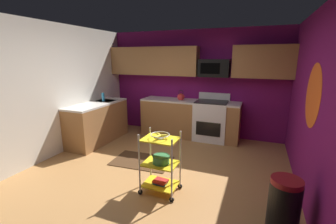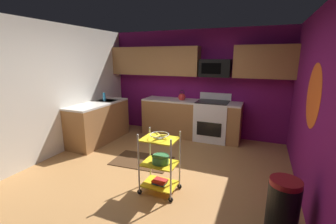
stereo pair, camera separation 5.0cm
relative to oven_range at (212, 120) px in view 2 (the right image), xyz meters
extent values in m
cube|color=#A87542|center=(-0.54, -2.10, -0.50)|extent=(4.40, 4.80, 0.04)
cube|color=#6B1156|center=(-0.54, 0.33, 0.82)|extent=(4.52, 0.06, 2.60)
cube|color=silver|center=(-2.77, -2.10, 0.82)|extent=(0.06, 4.80, 2.60)
cube|color=#6B1156|center=(1.69, -2.10, 0.82)|extent=(0.06, 4.80, 2.60)
cylinder|color=#E5591E|center=(1.66, -1.82, 0.97)|extent=(0.00, 0.86, 0.86)
cube|color=#9E6B3D|center=(-0.54, 0.00, -0.04)|extent=(2.41, 0.60, 0.88)
cube|color=silver|center=(-0.54, 0.00, 0.42)|extent=(2.41, 0.60, 0.04)
cube|color=#9E6B3D|center=(-2.44, -1.11, -0.04)|extent=(0.60, 1.61, 0.88)
cube|color=silver|center=(-2.44, -1.11, 0.42)|extent=(0.60, 1.61, 0.04)
cube|color=#B7BABC|center=(-2.44, -0.75, 0.36)|extent=(0.44, 0.36, 0.16)
cube|color=white|center=(0.00, 0.00, -0.02)|extent=(0.76, 0.64, 0.92)
cube|color=black|center=(0.00, -0.33, -0.13)|extent=(0.56, 0.01, 0.32)
cube|color=white|center=(0.00, 0.29, 0.53)|extent=(0.76, 0.06, 0.18)
cube|color=black|center=(0.00, 0.00, 0.45)|extent=(0.72, 0.60, 0.02)
cube|color=#9E6B3D|center=(-1.57, 0.13, 1.37)|extent=(2.34, 0.33, 0.70)
cube|color=#9E6B3D|center=(1.03, 0.13, 1.37)|extent=(1.26, 0.33, 0.70)
cube|color=black|center=(0.00, 0.11, 1.22)|extent=(0.70, 0.38, 0.40)
cube|color=black|center=(-0.06, -0.09, 1.22)|extent=(0.44, 0.01, 0.24)
cylinder|color=silver|center=(-0.48, -2.68, 0.00)|extent=(0.02, 0.02, 0.88)
cylinder|color=black|center=(-0.48, -2.68, -0.44)|extent=(0.07, 0.02, 0.07)
cylinder|color=silver|center=(0.01, -2.68, 0.00)|extent=(0.02, 0.02, 0.88)
cylinder|color=black|center=(0.01, -2.68, -0.44)|extent=(0.07, 0.02, 0.07)
cylinder|color=silver|center=(-0.48, -2.32, 0.00)|extent=(0.02, 0.02, 0.88)
cylinder|color=black|center=(-0.48, -2.32, -0.44)|extent=(0.07, 0.02, 0.07)
cylinder|color=silver|center=(0.01, -2.32, 0.00)|extent=(0.02, 0.02, 0.88)
cylinder|color=black|center=(0.01, -2.32, -0.44)|extent=(0.07, 0.02, 0.07)
cube|color=yellow|center=(-0.24, -2.50, -0.36)|extent=(0.49, 0.36, 0.02)
cube|color=yellow|center=(-0.24, -2.50, -0.03)|extent=(0.49, 0.36, 0.02)
cube|color=yellow|center=(-0.24, -2.50, 0.34)|extent=(0.49, 0.36, 0.02)
torus|color=silver|center=(-0.24, -2.50, 0.41)|extent=(0.27, 0.27, 0.01)
cylinder|color=silver|center=(-0.24, -2.50, 0.36)|extent=(0.12, 0.12, 0.02)
ellipsoid|color=yellow|center=(-0.19, -2.49, 0.40)|extent=(0.17, 0.09, 0.04)
ellipsoid|color=yellow|center=(-0.27, -2.47, 0.40)|extent=(0.15, 0.14, 0.04)
ellipsoid|color=yellow|center=(-0.25, -2.55, 0.40)|extent=(0.08, 0.17, 0.04)
cylinder|color=#387F4C|center=(-0.22, -2.50, 0.04)|extent=(0.24, 0.24, 0.11)
torus|color=#387F4C|center=(-0.22, -2.50, 0.09)|extent=(0.25, 0.25, 0.01)
cube|color=#1E4C8C|center=(-0.24, -2.50, -0.34)|extent=(0.19, 0.16, 0.03)
cube|color=#B22626|center=(-0.24, -2.50, -0.31)|extent=(0.21, 0.18, 0.03)
sphere|color=red|center=(-0.77, 0.00, 0.51)|extent=(0.18, 0.18, 0.18)
sphere|color=black|center=(-0.77, 0.00, 0.60)|extent=(0.03, 0.03, 0.03)
cone|color=red|center=(-0.69, 0.00, 0.53)|extent=(0.09, 0.04, 0.06)
torus|color=black|center=(-0.77, 0.00, 0.63)|extent=(0.12, 0.01, 0.12)
cylinder|color=#2D8CBF|center=(-2.44, -0.86, 0.54)|extent=(0.06, 0.06, 0.20)
cylinder|color=black|center=(1.36, -2.73, -0.18)|extent=(0.34, 0.34, 0.60)
cylinder|color=maroon|center=(1.36, -2.73, 0.15)|extent=(0.33, 0.33, 0.06)
cube|color=#472D19|center=(-0.97, -1.71, -0.47)|extent=(1.14, 0.77, 0.01)
camera|label=1|loc=(0.98, -5.27, 1.46)|focal=24.36mm
camera|label=2|loc=(1.03, -5.25, 1.46)|focal=24.36mm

